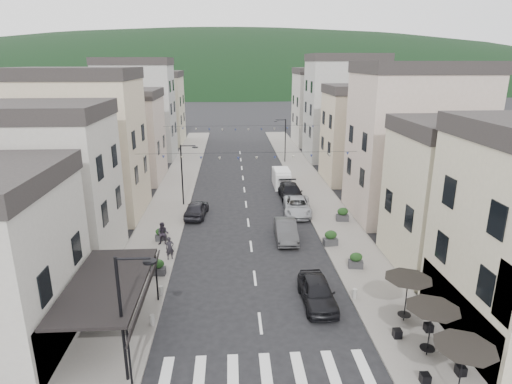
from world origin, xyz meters
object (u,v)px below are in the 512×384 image
parked_car_b (286,230)px  parked_car_e (196,209)px  pedestrian_a (170,248)px  pedestrian_b (163,234)px  parked_car_a (317,292)px  parked_car_d (291,192)px  delivery_van (281,177)px  parked_car_c (297,206)px

parked_car_b → parked_car_e: (-7.40, 5.67, -0.02)m
pedestrian_a → pedestrian_b: (-0.82, 2.49, 0.07)m
parked_car_a → parked_car_e: bearing=116.9°
parked_car_b → parked_car_d: bearing=81.4°
parked_car_b → delivery_van: 15.11m
parked_car_e → pedestrian_b: (-2.02, -6.41, 0.27)m
parked_car_b → pedestrian_a: (-8.60, -3.23, 0.19)m
parked_car_b → pedestrian_b: bearing=-173.9°
parked_car_b → delivery_van: (1.40, 15.04, 0.25)m
parked_car_d → parked_car_c: bearing=-91.2°
parked_car_d → parked_car_e: size_ratio=1.23×
parked_car_e → pedestrian_b: 6.73m
parked_car_d → pedestrian_b: pedestrian_b is taller
parked_car_a → delivery_van: (0.78, 24.46, 0.25)m
parked_car_e → pedestrian_b: bearing=79.0°
parked_car_a → delivery_van: 24.48m
parked_car_c → delivery_van: (-0.40, 9.18, 0.28)m
parked_car_c → delivery_van: bearing=97.7°
parked_car_a → parked_car_d: parked_car_d is taller
parked_car_a → delivery_van: size_ratio=1.04×
parked_car_b → parked_car_d: 10.20m
parked_car_d → pedestrian_b: size_ratio=2.99×
parked_car_c → parked_car_e: size_ratio=1.21×
parked_car_e → delivery_van: bearing=-126.7°
parked_car_c → pedestrian_a: (-10.40, -9.09, 0.21)m
parked_car_a → parked_car_d: (1.18, 19.46, 0.02)m
parked_car_d → delivery_van: 5.02m
parked_car_c → parked_car_d: size_ratio=0.99×
parked_car_c → parked_car_d: 4.18m
parked_car_a → parked_car_c: (1.18, 15.28, -0.03)m
delivery_van → pedestrian_a: 20.83m
parked_car_b → delivery_van: delivery_van is taller
parked_car_e → parked_car_c: bearing=-172.3°
parked_car_c → parked_car_e: parked_car_e is taller
parked_car_b → parked_car_c: parked_car_b is taller
parked_car_b → parked_car_c: bearing=74.5°
pedestrian_a → pedestrian_b: bearing=85.0°
parked_car_c → parked_car_b: bearing=-101.9°
delivery_van → parked_car_a: bearing=-91.8°
parked_car_e → parked_car_a: bearing=124.5°
parked_car_a → pedestrian_a: (-9.22, 6.19, 0.18)m
parked_car_c → pedestrian_a: bearing=-133.7°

